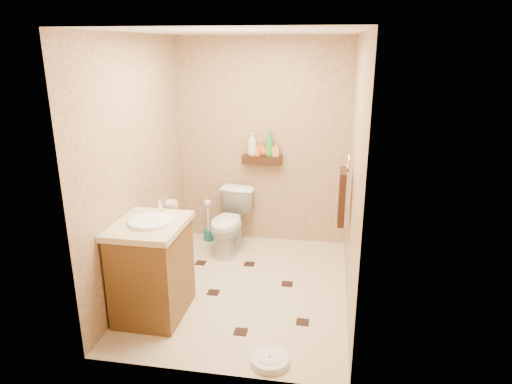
# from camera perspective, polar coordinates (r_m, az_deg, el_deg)

# --- Properties ---
(ground) EXTENTS (2.50, 2.50, 0.00)m
(ground) POSITION_cam_1_polar(r_m,az_deg,el_deg) (4.62, -1.57, -11.88)
(ground) COLOR beige
(ground) RESTS_ON ground
(wall_back) EXTENTS (2.00, 0.04, 2.40)m
(wall_back) POSITION_cam_1_polar(r_m,az_deg,el_deg) (5.35, 0.90, 6.13)
(wall_back) COLOR tan
(wall_back) RESTS_ON ground
(wall_front) EXTENTS (2.00, 0.04, 2.40)m
(wall_front) POSITION_cam_1_polar(r_m,az_deg,el_deg) (3.00, -6.35, -3.64)
(wall_front) COLOR tan
(wall_front) RESTS_ON ground
(wall_left) EXTENTS (0.04, 2.50, 2.40)m
(wall_left) POSITION_cam_1_polar(r_m,az_deg,el_deg) (4.45, -14.45, 3.11)
(wall_left) COLOR tan
(wall_left) RESTS_ON ground
(wall_right) EXTENTS (0.04, 2.50, 2.40)m
(wall_right) POSITION_cam_1_polar(r_m,az_deg,el_deg) (4.08, 12.20, 1.95)
(wall_right) COLOR tan
(wall_right) RESTS_ON ground
(ceiling) EXTENTS (2.00, 2.50, 0.02)m
(ceiling) POSITION_cam_1_polar(r_m,az_deg,el_deg) (4.01, -1.87, 19.42)
(ceiling) COLOR white
(ceiling) RESTS_ON wall_back
(wall_shelf) EXTENTS (0.46, 0.14, 0.10)m
(wall_shelf) POSITION_cam_1_polar(r_m,az_deg,el_deg) (5.31, 0.76, 4.06)
(wall_shelf) COLOR #391F0F
(wall_shelf) RESTS_ON wall_back
(floor_accents) EXTENTS (1.30, 1.34, 0.01)m
(floor_accents) POSITION_cam_1_polar(r_m,az_deg,el_deg) (4.57, -1.09, -12.16)
(floor_accents) COLOR black
(floor_accents) RESTS_ON ground
(toilet) EXTENTS (0.48, 0.74, 0.70)m
(toilet) POSITION_cam_1_polar(r_m,az_deg,el_deg) (5.26, -3.32, -3.77)
(toilet) COLOR white
(toilet) RESTS_ON ground
(vanity) EXTENTS (0.59, 0.72, 1.00)m
(vanity) POSITION_cam_1_polar(r_m,az_deg,el_deg) (4.13, -12.84, -9.19)
(vanity) COLOR brown
(vanity) RESTS_ON ground
(bathroom_scale) EXTENTS (0.38, 0.38, 0.06)m
(bathroom_scale) POSITION_cam_1_polar(r_m,az_deg,el_deg) (3.67, 1.74, -20.27)
(bathroom_scale) COLOR white
(bathroom_scale) RESTS_ON ground
(toilet_brush) EXTENTS (0.12, 0.12, 0.53)m
(toilet_brush) POSITION_cam_1_polar(r_m,az_deg,el_deg) (5.61, -5.97, -4.25)
(toilet_brush) COLOR #175A5D
(toilet_brush) RESTS_ON ground
(towel_ring) EXTENTS (0.12, 0.30, 0.76)m
(towel_ring) POSITION_cam_1_polar(r_m,az_deg,el_deg) (4.39, 10.74, -0.29)
(towel_ring) COLOR silver
(towel_ring) RESTS_ON wall_right
(toilet_paper) EXTENTS (0.12, 0.11, 0.12)m
(toilet_paper) POSITION_cam_1_polar(r_m,az_deg,el_deg) (5.18, -10.49, -1.48)
(toilet_paper) COLOR white
(toilet_paper) RESTS_ON wall_left
(bottle_a) EXTENTS (0.12, 0.12, 0.27)m
(bottle_a) POSITION_cam_1_polar(r_m,az_deg,el_deg) (5.29, -0.48, 6.05)
(bottle_a) COLOR silver
(bottle_a) RESTS_ON wall_shelf
(bottle_b) EXTENTS (0.10, 0.10, 0.16)m
(bottle_b) POSITION_cam_1_polar(r_m,az_deg,el_deg) (5.29, 0.29, 5.46)
(bottle_b) COLOR orange
(bottle_b) RESTS_ON wall_shelf
(bottle_c) EXTENTS (0.17, 0.17, 0.16)m
(bottle_c) POSITION_cam_1_polar(r_m,az_deg,el_deg) (5.28, 0.93, 5.41)
(bottle_c) COLOR red
(bottle_c) RESTS_ON wall_shelf
(bottle_d) EXTENTS (0.16, 0.16, 0.29)m
(bottle_d) POSITION_cam_1_polar(r_m,az_deg,el_deg) (5.26, 1.65, 6.07)
(bottle_d) COLOR green
(bottle_d) RESTS_ON wall_shelf
(bottle_e) EXTENTS (0.09, 0.09, 0.17)m
(bottle_e) POSITION_cam_1_polar(r_m,az_deg,el_deg) (5.26, 2.51, 5.43)
(bottle_e) COLOR #DC7D49
(bottle_e) RESTS_ON wall_shelf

